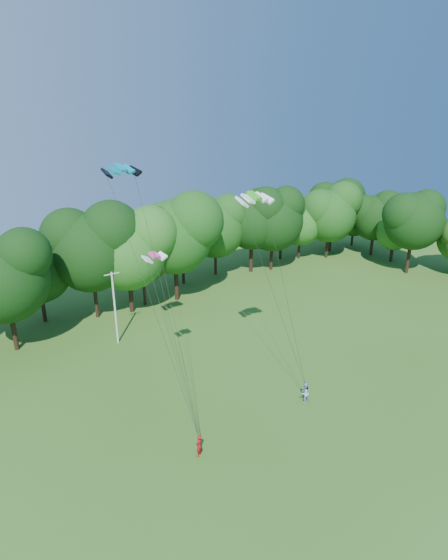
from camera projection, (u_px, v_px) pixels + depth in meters
ground at (381, 510)px, 25.42m from camera, size 160.00×160.00×0.00m
utility_pole at (115, 307)px, 43.08m from camera, size 1.52×0.19×7.60m
kite_flyer_left at (199, 446)px, 29.29m from camera, size 0.70×0.61×1.61m
kite_flyer_right at (304, 393)px, 34.80m from camera, size 0.89×0.70×1.80m
kite_teal at (120, 167)px, 30.93m from camera, size 2.76×1.33×0.54m
kite_green at (254, 196)px, 31.65m from camera, size 2.87×1.45×0.57m
kite_pink at (154, 255)px, 31.56m from camera, size 1.80×0.91×0.34m
tree_back_center at (141, 244)px, 50.86m from camera, size 8.49×8.49×12.35m
tree_back_east at (301, 218)px, 68.91m from camera, size 7.24×7.24×10.53m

